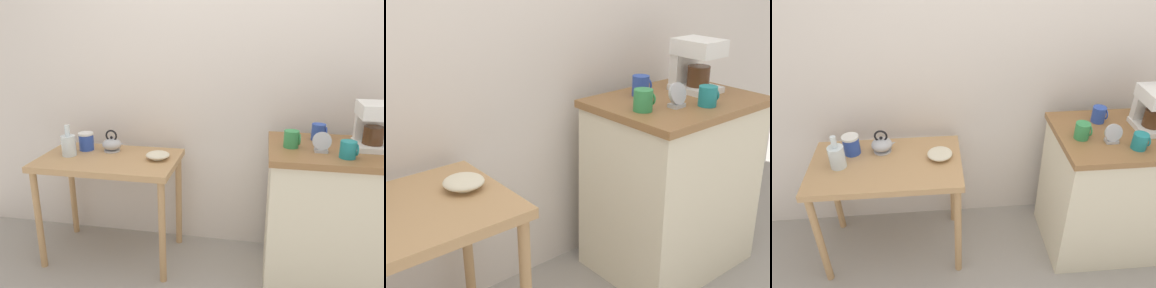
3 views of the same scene
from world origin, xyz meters
The scene contains 13 objects.
ground_plane centered at (0.00, 0.00, 0.00)m, with size 8.00×8.00×0.00m, color gray.
back_wall centered at (0.10, 0.42, 1.40)m, with size 4.40×0.10×2.80m, color silver.
wooden_table centered at (-0.73, 0.04, 0.63)m, with size 0.91×0.54×0.73m.
kitchen_counter centered at (0.69, -0.02, 0.45)m, with size 0.78×0.59×0.90m.
bowl_stoneware centered at (-0.40, 0.06, 0.76)m, with size 0.15×0.15×0.05m.
teakettle centered at (-0.76, 0.17, 0.78)m, with size 0.16×0.13×0.15m.
glass_carafe_vase centered at (-1.01, 0.03, 0.80)m, with size 0.09×0.09×0.21m.
canister_enamel centered at (-0.95, 0.16, 0.79)m, with size 0.10×0.10×0.12m.
coffee_maker centered at (0.86, 0.03, 1.04)m, with size 0.18×0.22×0.26m.
mug_tall_green centered at (0.42, -0.05, 0.94)m, with size 0.09×0.09×0.10m.
mug_dark_teal centered at (0.70, -0.18, 0.94)m, with size 0.09×0.08×0.09m.
mug_blue centered at (0.59, 0.13, 0.95)m, with size 0.09×0.08×0.10m.
table_clock centered at (0.58, -0.11, 0.95)m, with size 0.10×0.05×0.11m.
Camera 3 is at (-0.43, -1.84, 2.08)m, focal length 35.46 mm.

